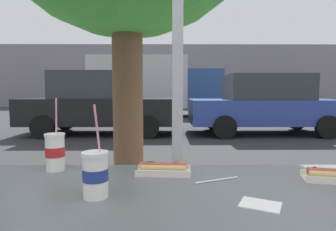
{
  "coord_description": "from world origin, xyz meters",
  "views": [
    {
      "loc": [
        -0.05,
        -1.29,
        1.32
      ],
      "look_at": [
        -0.02,
        3.13,
        0.93
      ],
      "focal_mm": 30.38,
      "sensor_mm": 36.0,
      "label": 1
    }
  ],
  "objects_px": {
    "soda_cup_right": "(95,174)",
    "hotdog_tray_near": "(163,169)",
    "parked_car_blue": "(265,104)",
    "soda_cup_left": "(55,151)",
    "parked_car_black": "(100,103)",
    "box_truck": "(153,84)"
  },
  "relations": [
    {
      "from": "soda_cup_right",
      "to": "parked_car_blue",
      "type": "distance_m",
      "value": 8.3
    },
    {
      "from": "soda_cup_left",
      "to": "hotdog_tray_near",
      "type": "height_order",
      "value": "soda_cup_left"
    },
    {
      "from": "hotdog_tray_near",
      "to": "parked_car_black",
      "type": "xyz_separation_m",
      "value": [
        -1.97,
        7.38,
        -0.06
      ]
    },
    {
      "from": "hotdog_tray_near",
      "to": "box_truck",
      "type": "distance_m",
      "value": 13.4
    },
    {
      "from": "parked_car_blue",
      "to": "box_truck",
      "type": "bearing_deg",
      "value": 121.49
    },
    {
      "from": "soda_cup_right",
      "to": "hotdog_tray_near",
      "type": "distance_m",
      "value": 0.35
    },
    {
      "from": "hotdog_tray_near",
      "to": "parked_car_blue",
      "type": "distance_m",
      "value": 7.97
    },
    {
      "from": "box_truck",
      "to": "parked_car_blue",
      "type": "bearing_deg",
      "value": -58.51
    },
    {
      "from": "soda_cup_left",
      "to": "parked_car_blue",
      "type": "bearing_deg",
      "value": 64.48
    },
    {
      "from": "soda_cup_left",
      "to": "hotdog_tray_near",
      "type": "relative_size",
      "value": 1.37
    },
    {
      "from": "soda_cup_left",
      "to": "soda_cup_right",
      "type": "xyz_separation_m",
      "value": [
        0.26,
        -0.32,
        -0.01
      ]
    },
    {
      "from": "hotdog_tray_near",
      "to": "box_truck",
      "type": "relative_size",
      "value": 0.04
    },
    {
      "from": "hotdog_tray_near",
      "to": "parked_car_black",
      "type": "bearing_deg",
      "value": 104.97
    },
    {
      "from": "soda_cup_right",
      "to": "hotdog_tray_near",
      "type": "xyz_separation_m",
      "value": [
        0.22,
        0.26,
        -0.06
      ]
    },
    {
      "from": "soda_cup_right",
      "to": "soda_cup_left",
      "type": "bearing_deg",
      "value": 128.68
    },
    {
      "from": "soda_cup_left",
      "to": "parked_car_black",
      "type": "xyz_separation_m",
      "value": [
        -1.49,
        7.32,
        -0.12
      ]
    },
    {
      "from": "parked_car_black",
      "to": "soda_cup_right",
      "type": "bearing_deg",
      "value": -77.09
    },
    {
      "from": "soda_cup_left",
      "to": "hotdog_tray_near",
      "type": "bearing_deg",
      "value": -7.3
    },
    {
      "from": "parked_car_black",
      "to": "box_truck",
      "type": "height_order",
      "value": "box_truck"
    },
    {
      "from": "parked_car_blue",
      "to": "soda_cup_left",
      "type": "bearing_deg",
      "value": -115.52
    },
    {
      "from": "soda_cup_right",
      "to": "hotdog_tray_near",
      "type": "bearing_deg",
      "value": 49.56
    },
    {
      "from": "hotdog_tray_near",
      "to": "parked_car_blue",
      "type": "relative_size",
      "value": 0.05
    }
  ]
}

